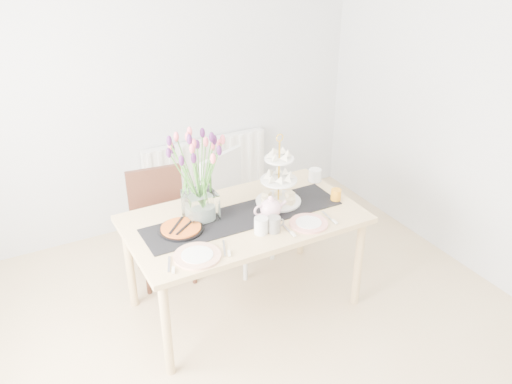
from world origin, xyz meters
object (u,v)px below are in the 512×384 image
cake_stand (279,186)px  plate_left (197,256)px  mug_white (261,226)px  radiator (206,169)px  tart_tin (181,229)px  plate_right (309,223)px  chair_white (233,202)px  chair_brown (160,216)px  cream_jug (315,175)px  tulip_vase (198,165)px  dining_table (244,226)px  mug_grey (274,224)px  mug_orange (336,195)px  teapot (271,208)px

cake_stand → plate_left: 0.86m
cake_stand → mug_white: (-0.30, -0.30, -0.08)m
radiator → tart_tin: 1.62m
tart_tin → plate_right: bearing=-22.1°
chair_white → chair_brown: bearing=145.1°
chair_white → mug_white: bearing=-127.1°
tart_tin → plate_right: tart_tin is taller
cream_jug → tart_tin: bearing=171.3°
tulip_vase → tart_tin: tulip_vase is taller
dining_table → cake_stand: (0.31, 0.06, 0.21)m
radiator → mug_white: 1.72m
chair_brown → chair_white: (0.58, -0.12, 0.03)m
chair_brown → mug_white: size_ratio=7.89×
tulip_vase → cream_jug: (1.00, 0.11, -0.36)m
mug_white → plate_right: (0.33, -0.06, -0.05)m
tulip_vase → tart_tin: bearing=-153.1°
tulip_vase → radiator: bearing=65.5°
plate_left → cream_jug: bearing=23.4°
chair_white → tulip_vase: bearing=-158.8°
dining_table → mug_white: bearing=-89.3°
chair_brown → mug_grey: chair_brown is taller
dining_table → mug_grey: 0.30m
chair_brown → plate_left: 1.03m
radiator → plate_left: size_ratio=4.12×
tart_tin → mug_grey: mug_grey is taller
cake_stand → mug_white: 0.43m
tulip_vase → cake_stand: bearing=-6.0°
chair_brown → mug_grey: bearing=-57.3°
tart_tin → plate_left: bearing=-93.8°
mug_grey → mug_white: (-0.08, 0.02, 0.00)m
radiator → mug_orange: bearing=-76.5°
dining_table → tulip_vase: 0.56m
cake_stand → tart_tin: bearing=-177.5°
chair_brown → mug_grey: 1.10m
plate_left → chair_white: bearing=52.6°
tart_tin → mug_grey: (0.53, -0.29, 0.04)m
tulip_vase → mug_orange: (0.96, -0.23, -0.36)m
plate_right → tulip_vase: bearing=145.6°
plate_left → mug_white: bearing=6.7°
radiator → mug_white: bearing=-101.0°
mug_orange → cream_jug: bearing=29.4°
cream_jug → plate_left: cream_jug is taller
cake_stand → mug_grey: (-0.22, -0.32, -0.08)m
radiator → mug_white: (-0.32, -1.65, 0.35)m
mug_white → cake_stand: bearing=51.5°
plate_left → plate_right: 0.81m
chair_brown → mug_orange: bearing=-30.0°
chair_brown → mug_white: chair_brown is taller
tulip_vase → mug_white: bearing=-52.9°
chair_brown → teapot: (0.54, -0.79, 0.32)m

